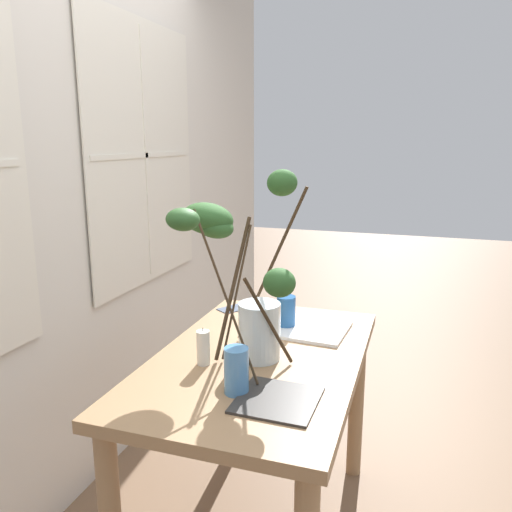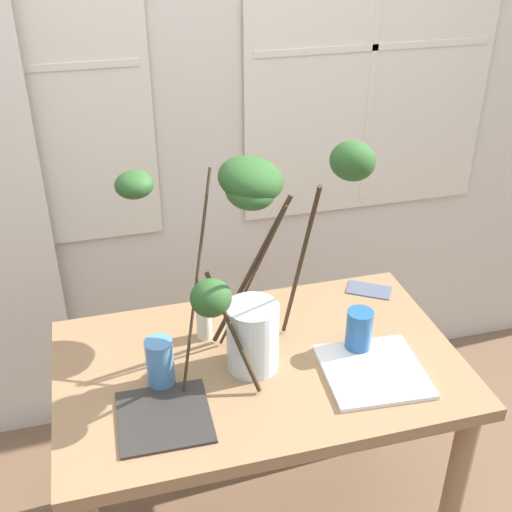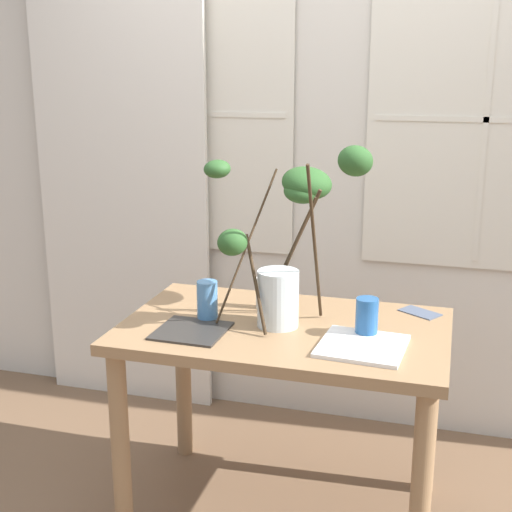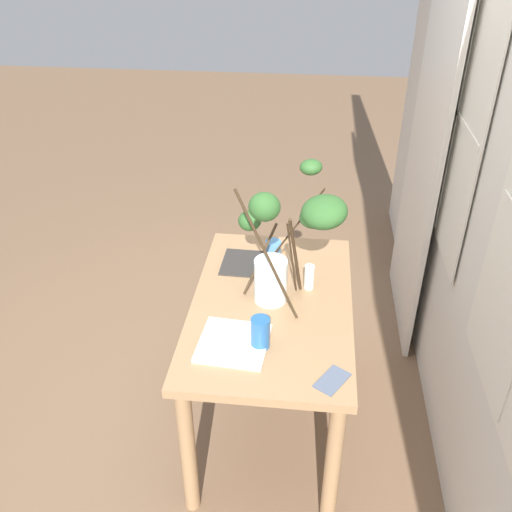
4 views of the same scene
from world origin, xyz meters
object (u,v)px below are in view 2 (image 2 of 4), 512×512
at_px(dining_table, 259,395).
at_px(drinking_glass_blue_left, 160,363).
at_px(drinking_glass_blue_right, 359,331).
at_px(plate_square_right, 373,371).
at_px(vase_with_branches, 253,253).
at_px(pillar_candle, 204,320).
at_px(plate_square_left, 164,417).

relative_size(dining_table, drinking_glass_blue_left, 7.94).
xyz_separation_m(drinking_glass_blue_right, plate_square_right, (0.00, -0.11, -0.06)).
height_order(vase_with_branches, plate_square_right, vase_with_branches).
xyz_separation_m(drinking_glass_blue_left, pillar_candle, (0.16, 0.18, -0.01)).
xyz_separation_m(plate_square_right, pillar_candle, (-0.43, 0.29, 0.05)).
distance_m(dining_table, plate_square_left, 0.36).
relative_size(dining_table, vase_with_branches, 1.74).
bearing_deg(drinking_glass_blue_left, plate_square_left, -95.23).
relative_size(drinking_glass_blue_left, plate_square_left, 0.62).
height_order(dining_table, vase_with_branches, vase_with_branches).
distance_m(plate_square_left, pillar_candle, 0.37).
xyz_separation_m(dining_table, plate_square_right, (0.30, -0.13, 0.14)).
xyz_separation_m(vase_with_branches, plate_square_left, (-0.30, -0.23, -0.32)).
relative_size(dining_table, plate_square_left, 4.89).
xyz_separation_m(plate_square_left, plate_square_right, (0.60, 0.02, 0.00)).
distance_m(drinking_glass_blue_left, plate_square_right, 0.61).
bearing_deg(plate_square_left, drinking_glass_blue_left, 84.77).
height_order(plate_square_left, plate_square_right, plate_square_right).
height_order(vase_with_branches, drinking_glass_blue_left, vase_with_branches).
bearing_deg(pillar_candle, plate_square_left, -118.22).
height_order(dining_table, drinking_glass_blue_left, drinking_glass_blue_left).
height_order(drinking_glass_blue_right, plate_square_right, drinking_glass_blue_right).
relative_size(vase_with_branches, plate_square_right, 2.41).
bearing_deg(dining_table, pillar_candle, 129.00).
bearing_deg(plate_square_left, dining_table, 27.38).
relative_size(plate_square_left, plate_square_right, 0.86).
height_order(drinking_glass_blue_left, drinking_glass_blue_right, drinking_glass_blue_left).
bearing_deg(pillar_candle, plate_square_right, -34.27).
height_order(dining_table, plate_square_right, plate_square_right).
height_order(dining_table, plate_square_left, plate_square_left).
bearing_deg(vase_with_branches, pillar_candle, 144.53).
relative_size(plate_square_left, pillar_candle, 1.79).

